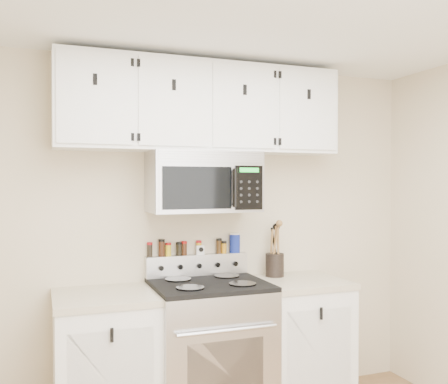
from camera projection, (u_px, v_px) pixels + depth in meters
name	position (u px, v px, depth m)	size (l,w,h in m)	color
back_wall	(196.00, 234.00, 3.66)	(3.50, 0.01, 2.50)	#C2B591
range	(209.00, 350.00, 3.38)	(0.76, 0.65, 1.10)	#B7B7BA
base_cabinet_left	(105.00, 366.00, 3.16)	(0.64, 0.62, 0.92)	white
base_cabinet_right	(298.00, 342.00, 3.64)	(0.64, 0.62, 0.92)	white
microwave	(204.00, 182.00, 3.48)	(0.76, 0.44, 0.42)	#9E9EA3
upper_cabinets	(202.00, 108.00, 3.49)	(2.00, 0.35, 0.62)	white
utensil_crock	(275.00, 263.00, 3.74)	(0.14, 0.14, 0.40)	black
kitchen_timer	(200.00, 250.00, 3.64)	(0.06, 0.05, 0.07)	white
salt_canister	(235.00, 243.00, 3.73)	(0.08, 0.08, 0.15)	navy
spice_jar_0	(150.00, 250.00, 3.51)	(0.04, 0.04, 0.10)	black
spice_jar_1	(162.00, 248.00, 3.54)	(0.05, 0.05, 0.12)	#3A1C0E
spice_jar_2	(168.00, 249.00, 3.56)	(0.04, 0.04, 0.09)	gold
spice_jar_3	(179.00, 249.00, 3.59)	(0.04, 0.04, 0.10)	black
spice_jar_4	(184.00, 248.00, 3.60)	(0.04, 0.04, 0.10)	#3C1E0E
spice_jar_5	(199.00, 247.00, 3.64)	(0.04, 0.04, 0.10)	#C59017
spice_jar_6	(219.00, 246.00, 3.69)	(0.04, 0.04, 0.11)	#3E260F
spice_jar_7	(224.00, 247.00, 3.70)	(0.04, 0.04, 0.09)	#C18116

